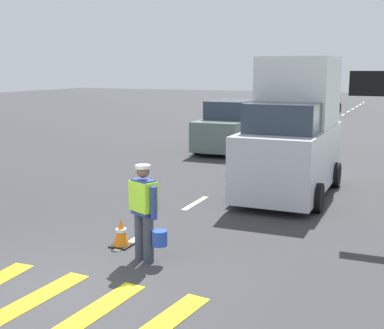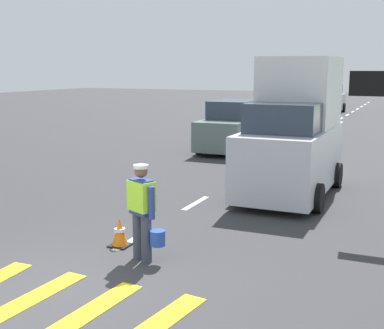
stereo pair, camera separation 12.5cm
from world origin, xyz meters
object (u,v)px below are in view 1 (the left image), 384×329
Objects in this scene: traffic_cone_near at (121,233)px; car_oncoming_third at (325,100)px; road_worker at (145,208)px; delivery_truck at (293,133)px; car_oncoming_lead at (232,127)px.

traffic_cone_near is 0.13× the size of car_oncoming_third.
car_oncoming_third is at bearing 93.90° from road_worker.
road_worker is at bearing -31.64° from traffic_cone_near.
road_worker is 32.20m from car_oncoming_third.
delivery_truck is 26.43m from car_oncoming_third.
traffic_cone_near is 5.93m from delivery_truck.
car_oncoming_lead is (-2.66, 12.20, 0.00)m from road_worker.
road_worker is 0.36× the size of delivery_truck.
traffic_cone_near is at bearing -109.56° from delivery_truck.
car_oncoming_third reaches higher than road_worker.
delivery_truck is (1.18, 5.91, 0.68)m from road_worker.
car_oncoming_lead is at bearing -91.35° from car_oncoming_third.
car_oncoming_third is (-2.19, 32.13, 0.02)m from road_worker.
delivery_truck is 7.40m from car_oncoming_lead.
road_worker is 6.07m from delivery_truck.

